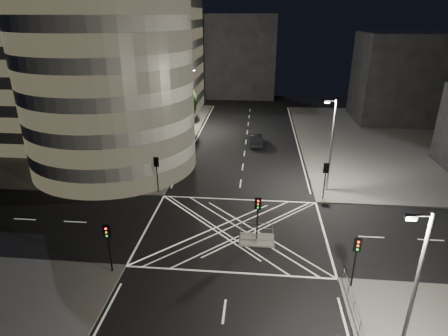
# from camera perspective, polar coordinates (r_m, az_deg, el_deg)

# --- Properties ---
(ground) EXTENTS (120.00, 120.00, 0.00)m
(ground) POSITION_cam_1_polar(r_m,az_deg,el_deg) (34.26, 1.63, -9.43)
(ground) COLOR black
(ground) RESTS_ON ground
(sidewalk_far_left) EXTENTS (42.00, 42.00, 0.15)m
(sidewalk_far_left) POSITION_cam_1_polar(r_m,az_deg,el_deg) (66.41, -22.54, 5.05)
(sidewalk_far_left) COLOR #575452
(sidewalk_far_left) RESTS_ON ground
(sidewalk_far_right) EXTENTS (42.00, 42.00, 0.15)m
(sidewalk_far_right) POSITION_cam_1_polar(r_m,az_deg,el_deg) (64.83, 30.03, 3.30)
(sidewalk_far_right) COLOR #575452
(sidewalk_far_right) RESTS_ON ground
(central_island) EXTENTS (3.00, 2.00, 0.15)m
(central_island) POSITION_cam_1_polar(r_m,az_deg,el_deg) (32.91, 4.98, -10.85)
(central_island) COLOR slate
(central_island) RESTS_ON ground
(office_tower_curved) EXTENTS (30.00, 29.00, 27.20)m
(office_tower_curved) POSITION_cam_1_polar(r_m,az_deg,el_deg) (53.06, -20.48, 15.29)
(office_tower_curved) COLOR gray
(office_tower_curved) RESTS_ON sidewalk_far_left
(office_block_rear) EXTENTS (24.00, 16.00, 22.00)m
(office_block_rear) POSITION_cam_1_polar(r_m,az_deg,el_deg) (75.20, -13.62, 16.65)
(office_block_rear) COLOR gray
(office_block_rear) RESTS_ON sidewalk_far_left
(building_right_far) EXTENTS (14.00, 12.00, 15.00)m
(building_right_far) POSITION_cam_1_polar(r_m,az_deg,el_deg) (73.86, 25.12, 12.36)
(building_right_far) COLOR black
(building_right_far) RESTS_ON sidewalk_far_right
(building_far_end) EXTENTS (18.00, 8.00, 18.00)m
(building_far_end) POSITION_cam_1_polar(r_m,az_deg,el_deg) (87.66, 1.68, 16.59)
(building_far_end) COLOR black
(building_far_end) RESTS_ON ground
(tree_a) EXTENTS (4.07, 4.07, 6.58)m
(tree_a) POSITION_cam_1_polar(r_m,az_deg,el_deg) (42.24, -11.82, 3.05)
(tree_a) COLOR black
(tree_a) RESTS_ON sidewalk_far_left
(tree_b) EXTENTS (4.03, 4.03, 7.13)m
(tree_b) POSITION_cam_1_polar(r_m,az_deg,el_deg) (47.55, -9.83, 6.12)
(tree_b) COLOR black
(tree_b) RESTS_ON sidewalk_far_left
(tree_c) EXTENTS (4.56, 4.56, 7.23)m
(tree_c) POSITION_cam_1_polar(r_m,az_deg,el_deg) (53.20, -8.19, 7.76)
(tree_c) COLOR black
(tree_c) RESTS_ON sidewalk_far_left
(tree_d) EXTENTS (5.40, 5.40, 8.03)m
(tree_d) POSITION_cam_1_polar(r_m,az_deg,el_deg) (58.80, -6.87, 9.57)
(tree_d) COLOR black
(tree_d) RESTS_ON sidewalk_far_left
(tree_e) EXTENTS (3.74, 3.74, 6.64)m
(tree_e) POSITION_cam_1_polar(r_m,az_deg,el_deg) (64.63, -5.75, 10.40)
(tree_e) COLOR black
(tree_e) RESTS_ON sidewalk_far_left
(traffic_signal_fl) EXTENTS (0.55, 0.22, 4.00)m
(traffic_signal_fl) POSITION_cam_1_polar(r_m,az_deg,el_deg) (40.32, -10.22, -0.00)
(traffic_signal_fl) COLOR black
(traffic_signal_fl) RESTS_ON sidewalk_far_left
(traffic_signal_nl) EXTENTS (0.55, 0.22, 4.00)m
(traffic_signal_nl) POSITION_cam_1_polar(r_m,az_deg,el_deg) (28.94, -17.26, -10.37)
(traffic_signal_nl) COLOR black
(traffic_signal_nl) RESTS_ON sidewalk_near_left
(traffic_signal_fr) EXTENTS (0.55, 0.22, 4.00)m
(traffic_signal_fr) POSITION_cam_1_polar(r_m,az_deg,el_deg) (39.53, 15.20, -0.93)
(traffic_signal_fr) COLOR black
(traffic_signal_fr) RESTS_ON sidewalk_far_right
(traffic_signal_nr) EXTENTS (0.55, 0.22, 4.00)m
(traffic_signal_nr) POSITION_cam_1_polar(r_m,az_deg,el_deg) (27.82, 19.49, -12.13)
(traffic_signal_nr) COLOR black
(traffic_signal_nr) RESTS_ON sidewalk_near_right
(traffic_signal_island) EXTENTS (0.55, 0.22, 4.00)m
(traffic_signal_island) POSITION_cam_1_polar(r_m,az_deg,el_deg) (31.44, 5.16, -6.52)
(traffic_signal_island) COLOR black
(traffic_signal_island) RESTS_ON central_island
(street_lamp_left_near) EXTENTS (1.25, 0.25, 10.00)m
(street_lamp_left_near) POSITION_cam_1_polar(r_m,az_deg,el_deg) (44.34, -9.52, 5.74)
(street_lamp_left_near) COLOR slate
(street_lamp_left_near) RESTS_ON sidewalk_far_left
(street_lamp_left_far) EXTENTS (1.25, 0.25, 10.00)m
(street_lamp_left_far) POSITION_cam_1_polar(r_m,az_deg,el_deg) (61.36, -5.32, 10.63)
(street_lamp_left_far) COLOR slate
(street_lamp_left_far) RESTS_ON sidewalk_far_left
(street_lamp_right_far) EXTENTS (1.25, 0.25, 10.00)m
(street_lamp_right_far) POSITION_cam_1_polar(r_m,az_deg,el_deg) (40.76, 15.99, 3.66)
(street_lamp_right_far) COLOR slate
(street_lamp_right_far) RESTS_ON sidewalk_far_right
(street_lamp_right_near) EXTENTS (1.25, 0.25, 10.00)m
(street_lamp_right_near) POSITION_cam_1_polar(r_m,az_deg,el_deg) (21.04, 26.68, -17.15)
(street_lamp_right_near) COLOR slate
(street_lamp_right_near) RESTS_ON sidewalk_near_right
(railing_island_south) EXTENTS (2.80, 0.06, 1.10)m
(railing_island_south) POSITION_cam_1_polar(r_m,az_deg,el_deg) (31.81, 5.00, -10.80)
(railing_island_south) COLOR slate
(railing_island_south) RESTS_ON central_island
(railing_island_north) EXTENTS (2.80, 0.06, 1.10)m
(railing_island_north) POSITION_cam_1_polar(r_m,az_deg,el_deg) (33.33, 5.04, -9.10)
(railing_island_north) COLOR slate
(railing_island_north) RESTS_ON central_island
(sedan) EXTENTS (2.12, 5.18, 1.67)m
(sedan) POSITION_cam_1_polar(r_m,az_deg,el_deg) (55.53, 4.87, 4.33)
(sedan) COLOR black
(sedan) RESTS_ON ground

